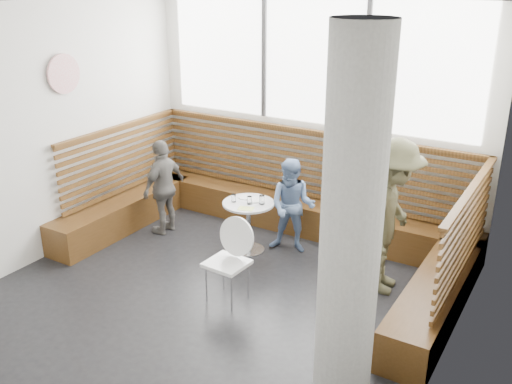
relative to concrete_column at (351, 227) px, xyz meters
The scene contains 15 objects.
room 1.95m from the concrete_column, 161.90° to the left, with size 5.00×5.00×3.20m.
booth 3.24m from the concrete_column, 127.94° to the left, with size 5.00×2.50×1.44m.
concrete_column is the anchor object (origin of this frame).
wall_art 4.48m from the concrete_column, 166.94° to the left, with size 0.50×0.50×0.03m, color white.
cafe_table 3.07m from the concrete_column, 138.47° to the left, with size 0.68×0.68×0.70m.
cafe_chair 2.15m from the concrete_column, 154.84° to the left, with size 0.46×0.45×0.95m.
adult_man 2.04m from the concrete_column, 97.67° to the left, with size 1.18×0.68×1.82m, color #4F4E34.
child_back 2.93m from the concrete_column, 126.95° to the left, with size 0.62×0.48×1.27m, color #5D77A2.
child_left 4.04m from the concrete_column, 152.52° to the left, with size 0.80×0.33×1.36m, color #605C57.
plate_near 3.16m from the concrete_column, 138.32° to the left, with size 0.18×0.18×0.01m, color white.
plate_far 3.04m from the concrete_column, 136.55° to the left, with size 0.20×0.20×0.01m, color white.
glass_left 3.07m from the concrete_column, 141.89° to the left, with size 0.06×0.06×0.10m, color white.
glass_mid 2.94m from the concrete_column, 138.52° to the left, with size 0.07×0.07×0.10m, color white.
glass_right 2.89m from the concrete_column, 135.35° to the left, with size 0.07×0.07×0.11m, color white.
menu_card 2.82m from the concrete_column, 140.43° to the left, with size 0.20×0.14×0.00m, color #A5C64C.
Camera 1 is at (3.33, -4.52, 3.49)m, focal length 40.00 mm.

